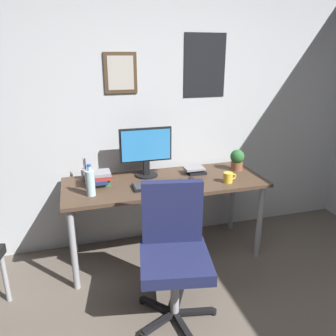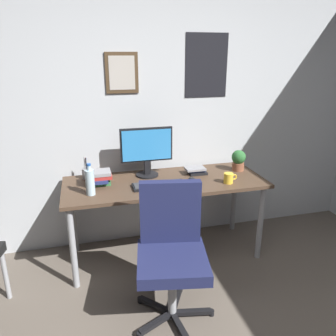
{
  "view_description": "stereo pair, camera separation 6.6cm",
  "coord_description": "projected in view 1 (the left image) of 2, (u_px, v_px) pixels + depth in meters",
  "views": [
    {
      "loc": [
        -0.7,
        -0.82,
        1.76
      ],
      "look_at": [
        0.01,
        1.64,
        0.87
      ],
      "focal_mm": 35.5,
      "sensor_mm": 36.0,
      "label": 1
    },
    {
      "loc": [
        -0.63,
        -0.84,
        1.76
      ],
      "look_at": [
        0.01,
        1.64,
        0.87
      ],
      "focal_mm": 35.5,
      "sensor_mm": 36.0,
      "label": 2
    }
  ],
  "objects": [
    {
      "name": "wall_back",
      "position": [
        151.0,
        107.0,
        3.03
      ],
      "size": [
        4.4,
        0.1,
        2.6
      ],
      "color": "silver",
      "rests_on": "ground_plane"
    },
    {
      "name": "desk",
      "position": [
        165.0,
        189.0,
        2.88
      ],
      "size": [
        1.72,
        0.66,
        0.72
      ],
      "color": "#4C3828",
      "rests_on": "ground_plane"
    },
    {
      "name": "office_chair",
      "position": [
        174.0,
        246.0,
        2.25
      ],
      "size": [
        0.58,
        0.57,
        0.95
      ],
      "color": "#1E234C",
      "rests_on": "ground_plane"
    },
    {
      "name": "monitor",
      "position": [
        146.0,
        150.0,
        2.9
      ],
      "size": [
        0.46,
        0.2,
        0.43
      ],
      "color": "black",
      "rests_on": "desk"
    },
    {
      "name": "keyboard",
      "position": [
        159.0,
        185.0,
        2.73
      ],
      "size": [
        0.43,
        0.15,
        0.03
      ],
      "color": "black",
      "rests_on": "desk"
    },
    {
      "name": "computer_mouse",
      "position": [
        192.0,
        180.0,
        2.83
      ],
      "size": [
        0.06,
        0.11,
        0.04
      ],
      "color": "black",
      "rests_on": "desk"
    },
    {
      "name": "water_bottle",
      "position": [
        90.0,
        183.0,
        2.53
      ],
      "size": [
        0.07,
        0.07,
        0.25
      ],
      "color": "silver",
      "rests_on": "desk"
    },
    {
      "name": "coffee_mug_near",
      "position": [
        228.0,
        177.0,
        2.81
      ],
      "size": [
        0.12,
        0.08,
        0.09
      ],
      "color": "yellow",
      "rests_on": "desk"
    },
    {
      "name": "potted_plant",
      "position": [
        237.0,
        159.0,
        3.09
      ],
      "size": [
        0.13,
        0.13,
        0.19
      ],
      "color": "brown",
      "rests_on": "desk"
    },
    {
      "name": "pen_cup",
      "position": [
        85.0,
        174.0,
        2.87
      ],
      "size": [
        0.07,
        0.07,
        0.2
      ],
      "color": "#9EA0A5",
      "rests_on": "desk"
    },
    {
      "name": "book_stack_left",
      "position": [
        195.0,
        170.0,
        3.03
      ],
      "size": [
        0.19,
        0.14,
        0.06
      ],
      "color": "black",
      "rests_on": "desk"
    },
    {
      "name": "book_stack_right",
      "position": [
        98.0,
        178.0,
        2.74
      ],
      "size": [
        0.21,
        0.17,
        0.12
      ],
      "color": "#33723F",
      "rests_on": "desk"
    }
  ]
}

